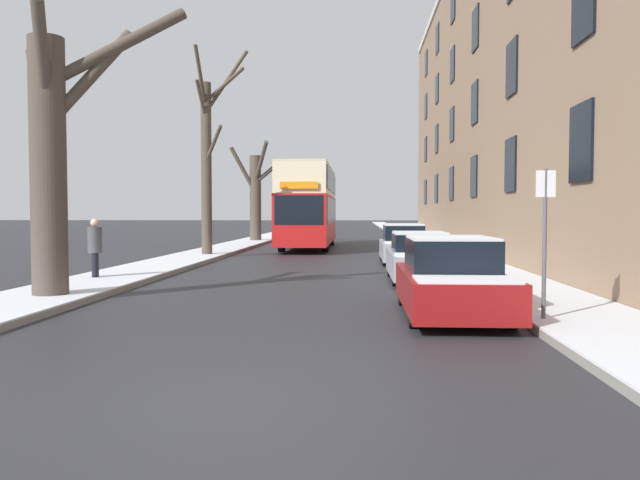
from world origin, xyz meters
TOP-DOWN VIEW (x-y plane):
  - ground_plane at (0.00, 0.00)m, footprint 320.00×320.00m
  - sidewalk_left at (-5.41, 53.00)m, footprint 2.33×130.00m
  - sidewalk_right at (5.41, 53.00)m, footprint 2.33×130.00m
  - terrace_facade_right at (11.07, 24.96)m, footprint 9.10×45.04m
  - bare_tree_left_0 at (-5.10, 6.94)m, footprint 3.87×2.56m
  - bare_tree_left_1 at (-4.98, 20.23)m, footprint 2.04×1.74m
  - bare_tree_left_2 at (-5.22, 34.08)m, footprint 3.03×2.55m
  - double_decker_bus at (-1.22, 27.73)m, footprint 2.52×11.66m
  - parked_car_0 at (3.20, 5.54)m, footprint 1.80×4.29m
  - parked_car_1 at (3.20, 11.50)m, footprint 1.70×4.21m
  - parked_car_2 at (3.20, 17.82)m, footprint 1.71×4.30m
  - pedestrian_left_sidewalk at (-5.78, 10.51)m, footprint 0.38×0.38m
  - street_sign_post at (4.55, 4.33)m, footprint 0.32×0.07m

SIDE VIEW (x-z plane):
  - ground_plane at x=0.00m, z-range 0.00..0.00m
  - sidewalk_left at x=-5.41m, z-range 0.00..0.16m
  - sidewalk_right at x=5.41m, z-range 0.00..0.16m
  - parked_car_1 at x=3.20m, z-range -0.05..1.34m
  - parked_car_0 at x=3.20m, z-range -0.06..1.42m
  - parked_car_2 at x=3.20m, z-range -0.07..1.45m
  - pedestrian_left_sidewalk at x=-5.78m, z-range 0.09..1.85m
  - street_sign_post at x=4.55m, z-range 0.19..2.84m
  - double_decker_bus at x=-1.22m, z-range 0.28..4.67m
  - bare_tree_left_2 at x=-5.22m, z-range -0.07..6.34m
  - bare_tree_left_0 at x=-5.10m, z-range -0.05..6.60m
  - bare_tree_left_1 at x=-4.98m, z-range -0.18..8.71m
  - terrace_facade_right at x=11.07m, z-range 0.00..16.04m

